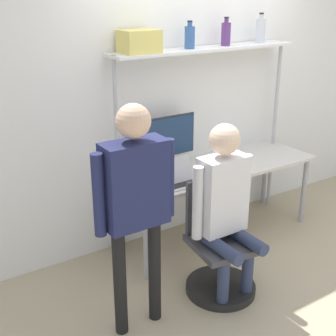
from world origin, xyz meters
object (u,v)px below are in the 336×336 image
person_seated (225,199)px  bottle_blue (190,37)px  monitor (166,141)px  bottle_purple (226,34)px  bottle_clear (261,30)px  laptop (177,177)px  office_chair (219,259)px  person_standing (135,193)px  cell_phone (208,179)px  storage_box (139,41)px

person_seated → bottle_blue: bottle_blue is taller
monitor → bottle_purple: size_ratio=2.40×
bottle_clear → bottle_purple: 0.42m
laptop → person_seated: bearing=-88.3°
laptop → office_chair: laptop is taller
monitor → person_standing: (-0.83, -0.91, 0.04)m
office_chair → bottle_purple: bottle_purple is taller
person_seated → laptop: bearing=91.7°
cell_phone → bottle_clear: (0.90, 0.42, 1.17)m
laptop → person_standing: person_standing is taller
bottle_clear → bottle_blue: bottle_clear is taller
laptop → bottle_clear: 1.66m
cell_phone → bottle_clear: bearing=25.1°
bottle_clear → bottle_purple: bearing=180.0°
office_chair → storage_box: storage_box is taller
monitor → storage_box: (-0.24, 0.02, 0.87)m
laptop → storage_box: (-0.14, 0.34, 1.09)m
office_chair → person_seated: bearing=-96.8°
laptop → bottle_clear: size_ratio=1.19×
person_seated → bottle_clear: size_ratio=5.06×
bottle_blue → monitor: bearing=-174.7°
office_chair → monitor: bearing=85.3°
monitor → bottle_purple: 1.11m
bottle_blue → storage_box: bottle_blue is taller
cell_phone → bottle_blue: bearing=79.2°
laptop → cell_phone: size_ratio=2.18×
bottle_clear → cell_phone: bearing=-154.9°
person_seated → storage_box: 1.44m
bottle_clear → bottle_blue: bearing=180.0°
bottle_blue → storage_box: (-0.50, 0.00, -0.01)m
monitor → person_standing: bearing=-132.2°
office_chair → person_standing: (-0.75, -0.03, 0.77)m
laptop → bottle_blue: bearing=44.1°
monitor → office_chair: size_ratio=0.67×
storage_box → person_standing: bearing=-122.1°
laptop → cell_phone: bearing=-16.5°
cell_phone → bottle_clear: bottle_clear is taller
monitor → bottle_blue: (0.26, 0.02, 0.88)m
person_standing → bottle_purple: size_ratio=6.52×
monitor → bottle_blue: size_ratio=2.58×
cell_phone → office_chair: (-0.25, -0.48, -0.46)m
laptop → person_standing: bearing=-141.0°
monitor → laptop: (-0.10, -0.32, -0.22)m
person_seated → office_chair: bearing=83.2°
person_standing → bottle_purple: 1.95m
bottle_purple → storage_box: 0.90m
laptop → bottle_clear: bottle_clear is taller
bottle_clear → bottle_purple: size_ratio=1.09×
office_chair → bottle_purple: bearing=51.2°
office_chair → storage_box: size_ratio=2.96×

